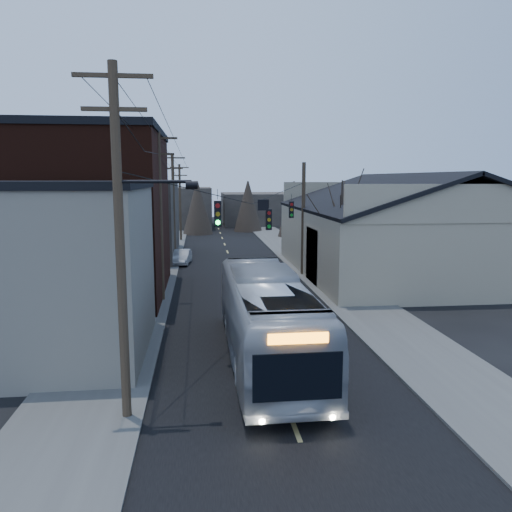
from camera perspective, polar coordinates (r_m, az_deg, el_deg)
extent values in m
plane|color=black|center=(14.03, 5.98, -22.49)|extent=(160.00, 160.00, 0.00)
cube|color=black|center=(42.41, -2.69, -1.08)|extent=(9.00, 110.00, 0.02)
cube|color=#474744|center=(42.49, -11.47, -1.16)|extent=(4.00, 110.00, 0.12)
cube|color=#474744|center=(43.30, 5.93, -0.85)|extent=(4.00, 110.00, 0.12)
cube|color=#6F675C|center=(21.97, -23.04, -1.81)|extent=(8.00, 8.00, 7.00)
cube|color=black|center=(32.61, -19.42, 4.29)|extent=(10.00, 12.00, 10.00)
cube|color=#302B27|center=(48.33, -14.53, 4.03)|extent=(9.00, 14.00, 7.00)
cube|color=gray|center=(40.18, 16.62, 1.60)|extent=(16.00, 20.00, 5.00)
cube|color=black|center=(38.52, 11.34, 7.17)|extent=(8.16, 20.60, 2.86)
cube|color=black|center=(41.64, 21.96, 6.82)|extent=(8.16, 20.60, 2.86)
cube|color=#302B27|center=(76.89, -8.90, 5.50)|extent=(10.00, 12.00, 6.00)
cube|color=#302B27|center=(82.40, 0.36, 5.47)|extent=(12.00, 14.00, 5.00)
cone|color=black|center=(33.20, 9.69, 2.31)|extent=(0.40, 0.40, 7.20)
cylinder|color=#382B1E|center=(15.02, -15.26, 0.73)|extent=(0.28, 0.28, 10.50)
cube|color=#382B1E|center=(15.14, -16.04, 19.22)|extent=(2.20, 0.12, 0.12)
cylinder|color=#382B1E|center=(29.87, -10.88, 4.27)|extent=(0.28, 0.28, 10.00)
cube|color=#382B1E|center=(29.88, -11.14, 13.09)|extent=(2.20, 0.12, 0.12)
cylinder|color=#382B1E|center=(44.83, -9.40, 5.44)|extent=(0.28, 0.28, 9.50)
cube|color=#382B1E|center=(44.79, -9.54, 11.01)|extent=(2.20, 0.12, 0.12)
cylinder|color=#382B1E|center=(59.80, -8.66, 6.03)|extent=(0.28, 0.28, 9.00)
cube|color=#382B1E|center=(59.75, -8.75, 9.96)|extent=(2.20, 0.12, 0.12)
cylinder|color=#382B1E|center=(37.61, 5.41, 4.14)|extent=(0.28, 0.28, 8.50)
cube|color=black|center=(19.25, -4.40, 4.82)|extent=(0.28, 0.20, 1.00)
cube|color=black|center=(24.00, 1.47, 4.19)|extent=(0.28, 0.20, 1.00)
cube|color=black|center=(30.25, 4.06, 5.31)|extent=(0.28, 0.20, 1.00)
imported|color=#9FA3AA|center=(20.18, 1.22, -7.08)|extent=(3.05, 12.65, 3.52)
imported|color=#A8ABAF|center=(43.50, -8.46, -0.10)|extent=(1.70, 3.90, 1.25)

